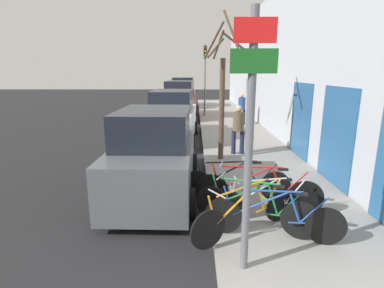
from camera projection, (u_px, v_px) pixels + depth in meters
The scene contains 18 objects.
ground_plane at pixel (179, 144), 12.58m from camera, with size 80.00×80.00×0.00m, color black.
sidewalk_curb at pixel (232, 130), 15.26m from camera, with size 3.20×32.00×0.15m.
building_facade at pixel (271, 66), 14.44m from camera, with size 0.23×32.00×6.50m.
signpost at pixel (250, 137), 3.94m from camera, with size 0.59×0.13×3.58m.
bicycle_0 at pixel (273, 218), 5.08m from camera, with size 2.30×0.62×0.91m.
bicycle_1 at pixel (247, 213), 5.24m from camera, with size 1.97×1.36×0.93m.
bicycle_2 at pixel (254, 208), 5.40m from camera, with size 2.09×1.00×0.94m.
bicycle_3 at pixel (266, 202), 5.74m from camera, with size 2.09×0.44×0.86m.
bicycle_4 at pixel (257, 191), 6.18m from camera, with size 2.55×0.65×0.96m.
bicycle_5 at pixel (236, 183), 6.64m from camera, with size 2.41×0.44×0.93m.
parked_car_0 at pixel (155, 156), 7.28m from camera, with size 2.05×4.36×2.10m.
parked_car_1 at pixel (173, 118), 12.97m from camera, with size 2.17×4.78×2.20m.
parked_car_2 at pixel (180, 102), 18.95m from camera, with size 2.22×4.86×2.41m.
parked_car_3 at pixel (183, 95), 24.65m from camera, with size 2.12×4.36×2.50m.
pedestrian_near at pixel (238, 126), 10.30m from camera, with size 0.44×0.38×1.69m.
pedestrian_far at pixel (242, 107), 16.16m from camera, with size 0.44×0.37×1.68m.
street_tree at pixel (222, 95), 9.42m from camera, with size 1.65×1.25×4.58m.
traffic_light at pixel (205, 70), 19.02m from camera, with size 0.20×0.30×4.50m.
Camera 1 is at (0.67, -1.02, 2.95)m, focal length 28.00 mm.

